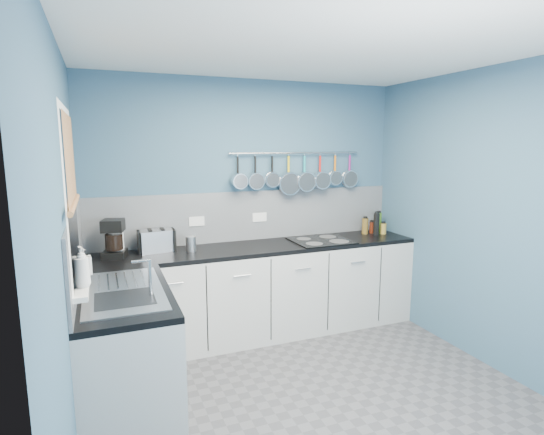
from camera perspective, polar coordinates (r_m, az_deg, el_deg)
floor at (r=3.53m, az=5.69°, el=-22.55°), size 3.20×3.00×0.02m
ceiling at (r=3.06m, az=6.52°, el=21.64°), size 3.20×3.00×0.02m
wall_back at (r=4.43m, az=-3.03°, el=1.56°), size 3.20×0.02×2.50m
wall_front at (r=1.91m, az=28.03°, el=-10.47°), size 3.20×0.02×2.50m
wall_left at (r=2.73m, az=-25.56°, el=-4.46°), size 0.02×3.00×2.50m
wall_right at (r=4.06m, az=26.66°, el=-0.20°), size 0.02×3.00×2.50m
backsplash_back at (r=4.42m, az=-2.93°, el=0.24°), size 3.20×0.02×0.50m
backsplash_left at (r=3.33m, az=-24.42°, el=-3.72°), size 0.02×1.80×0.50m
cabinet_run_back at (r=4.34m, az=-1.60°, el=-9.76°), size 3.20×0.60×0.86m
worktop_back at (r=4.21m, az=-1.63°, el=-3.98°), size 3.20×0.60×0.04m
cabinet_run_left at (r=3.28m, az=-18.49°, el=-16.92°), size 0.60×1.20×0.86m
worktop_left at (r=3.11m, az=-18.94°, el=-9.46°), size 0.60×1.20×0.04m
window_frame at (r=2.97m, az=-24.94°, el=2.56°), size 0.01×1.00×1.10m
window_glass at (r=2.97m, az=-24.85°, el=2.56°), size 0.01×0.90×1.00m
bamboo_blind at (r=2.95m, az=-25.00°, el=6.91°), size 0.01×0.90×0.55m
window_sill at (r=3.07m, az=-23.79°, el=-7.00°), size 0.10×0.98×0.03m
sink_unit at (r=3.10m, az=-18.96°, el=-9.04°), size 0.50×0.95×0.01m
mixer_tap at (r=2.90m, az=-15.73°, el=-7.55°), size 0.12×0.08×0.26m
socket_left at (r=4.27m, az=-9.87°, el=-0.49°), size 0.15×0.01×0.09m
socket_right at (r=4.45m, az=-1.65°, el=0.04°), size 0.15×0.01×0.09m
pot_rail at (r=4.52m, az=3.24°, el=8.46°), size 1.45×0.02×0.02m
soap_bottle_a at (r=2.75m, az=-23.76°, el=-5.96°), size 0.11×0.11×0.24m
soap_bottle_b at (r=3.00m, az=-23.57°, el=-5.35°), size 0.10×0.10×0.17m
paper_towel at (r=4.00m, az=-19.85°, el=-2.78°), size 0.14×0.14×0.30m
coffee_maker at (r=3.96m, az=-20.08°, el=-2.67°), size 0.23×0.25×0.33m
toaster at (r=4.10m, az=-14.94°, el=-2.97°), size 0.33×0.22×0.20m
canister at (r=4.05m, az=-10.61°, el=-3.42°), size 0.11×0.11×0.14m
hob at (r=4.42m, az=6.48°, el=-3.04°), size 0.57×0.51×0.01m
pan_0 at (r=4.29m, az=-4.49°, el=6.10°), size 0.15×0.12×0.34m
pan_1 at (r=4.34m, az=-2.19°, el=6.05°), size 0.17×0.07×0.36m
pan_2 at (r=4.41m, az=0.04°, el=6.21°), size 0.15×0.05×0.34m
pan_3 at (r=4.48m, az=2.21°, el=5.70°), size 0.24×0.07×0.43m
pan_4 at (r=4.56m, az=4.31°, el=5.94°), size 0.21×0.09×0.40m
pan_5 at (r=4.64m, az=6.34°, el=6.10°), size 0.19×0.10×0.38m
pan_6 at (r=4.72m, az=8.30°, el=6.33°), size 0.16×0.06×0.35m
pan_7 at (r=4.82m, az=10.18°, el=6.16°), size 0.19×0.05×0.38m
condiment_0 at (r=4.98m, az=13.80°, el=-0.63°), size 0.07×0.07×0.22m
condiment_1 at (r=4.92m, az=12.97°, el=-1.29°), size 0.05×0.05×0.12m
condiment_2 at (r=4.85m, az=12.13°, el=-1.11°), size 0.07×0.07×0.17m
condiment_3 at (r=4.90m, az=14.42°, el=-1.42°), size 0.06×0.06×0.12m
condiment_4 at (r=4.83m, az=13.56°, el=-0.84°), size 0.06×0.06×0.23m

